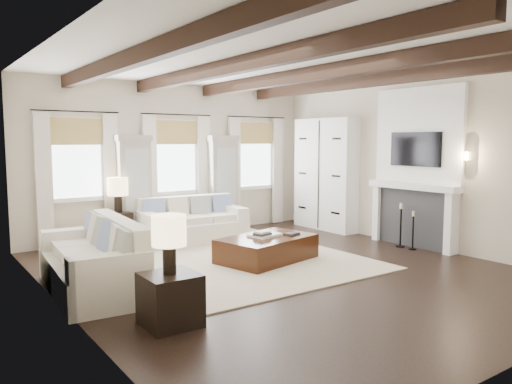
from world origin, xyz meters
TOP-DOWN VIEW (x-y plane):
  - ground at (0.00, 0.00)m, footprint 7.50×7.50m
  - room_shell at (0.75, 0.90)m, footprint 6.54×7.54m
  - area_rug at (-0.20, 1.37)m, footprint 3.73×4.82m
  - sofa_back at (-0.09, 2.85)m, footprint 2.14×1.09m
  - sofa_left at (-2.68, 0.67)m, footprint 1.19×2.31m
  - ottoman at (0.16, 0.66)m, footprint 1.76×1.31m
  - tray at (0.16, 0.72)m, footprint 0.57×0.48m
  - book_lower at (0.05, 0.64)m, footprint 0.30×0.25m
  - book_upper at (0.04, 0.63)m, footprint 0.25×0.21m
  - book_loose at (0.62, 0.57)m, footprint 0.27×0.23m
  - side_table_front at (-2.43, -1.06)m, footprint 0.58×0.58m
  - lamp_front at (-2.43, -1.06)m, footprint 0.38×0.38m
  - side_table_back at (-1.42, 3.30)m, footprint 0.43×0.43m
  - lamp_back at (-1.42, 3.30)m, footprint 0.39×0.39m
  - candlestick_near at (2.90, -0.18)m, footprint 0.14×0.14m
  - candlestick_far at (2.90, 0.10)m, footprint 0.17×0.17m

SIDE VIEW (x-z plane):
  - ground at x=0.00m, z-range 0.00..0.00m
  - area_rug at x=-0.20m, z-range 0.00..0.02m
  - ottoman at x=0.16m, z-range 0.00..0.42m
  - side_table_front at x=-2.43m, z-range 0.00..0.58m
  - candlestick_near at x=2.90m, z-range -0.06..0.65m
  - side_table_back at x=-1.42m, z-range 0.00..0.65m
  - candlestick_far at x=2.90m, z-range -0.07..0.77m
  - sofa_back at x=-0.09m, z-range -0.09..0.80m
  - sofa_left at x=-2.68m, z-range -0.09..0.87m
  - book_loose at x=0.62m, z-range 0.42..0.45m
  - tray at x=0.16m, z-range 0.42..0.46m
  - book_lower at x=0.05m, z-range 0.46..0.50m
  - book_upper at x=0.04m, z-range 0.50..0.53m
  - lamp_front at x=-2.43m, z-range 0.69..1.34m
  - lamp_back at x=-1.42m, z-range 0.77..1.43m
  - room_shell at x=0.75m, z-range 0.28..3.50m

